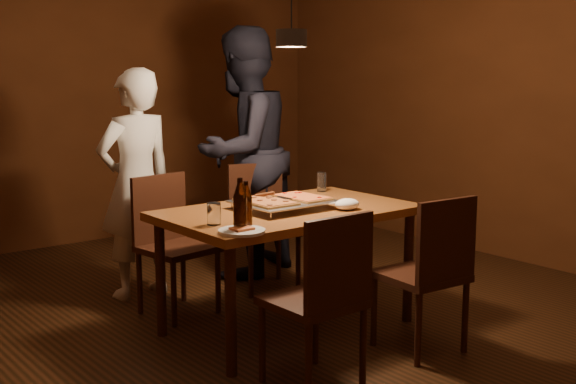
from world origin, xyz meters
TOP-DOWN VIEW (x-y plane):
  - room_shell at (0.00, 0.00)m, footprint 6.00×6.00m
  - dining_table at (0.00, 0.03)m, footprint 1.50×0.90m
  - chair_far_left at (-0.39, 0.78)m, footprint 0.48×0.48m
  - chair_far_right at (0.41, 0.87)m, footprint 0.51×0.51m
  - chair_near_left at (-0.40, -0.75)m, footprint 0.43×0.43m
  - chair_near_right at (0.37, -0.78)m, footprint 0.45×0.45m
  - pizza_tray at (-0.02, 0.05)m, footprint 0.57×0.48m
  - pizza_meat at (-0.15, 0.05)m, footprint 0.24×0.37m
  - pizza_cheese at (0.11, 0.04)m, footprint 0.23×0.35m
  - spatula at (-0.01, 0.06)m, footprint 0.21×0.25m
  - beer_bottle_a at (-0.57, -0.29)m, footprint 0.07×0.07m
  - beer_bottle_b at (-0.51, -0.26)m, footprint 0.07×0.07m
  - water_glass_left at (-0.60, -0.08)m, footprint 0.07×0.07m
  - water_glass_right at (0.56, 0.37)m, footprint 0.06×0.06m
  - plate_slice at (-0.59, -0.33)m, footprint 0.24×0.24m
  - napkin at (0.25, -0.22)m, footprint 0.16×0.12m
  - diner_white at (-0.41, 1.21)m, footprint 0.61×0.42m
  - diner_dark at (0.49, 1.21)m, footprint 1.10×0.98m
  - pendant_lamp at (0.00, 0.00)m, footprint 0.18×0.18m

SIDE VIEW (x-z plane):
  - chair_far_left at x=-0.39m, z-range 0.29..0.78m
  - chair_far_right at x=0.41m, z-range 0.29..0.78m
  - chair_near_left at x=-0.40m, z-range 0.29..0.78m
  - chair_near_right at x=0.37m, z-range 0.29..0.78m
  - dining_table at x=0.00m, z-range 0.30..1.05m
  - plate_slice at x=-0.59m, z-range 0.75..0.77m
  - pizza_tray at x=-0.02m, z-range 0.75..0.80m
  - napkin at x=0.25m, z-range 0.75..0.82m
  - diner_white at x=-0.41m, z-range 0.00..1.59m
  - pizza_meat at x=-0.15m, z-range 0.80..0.82m
  - pizza_cheese at x=0.11m, z-range 0.80..0.82m
  - water_glass_left at x=-0.60m, z-range 0.75..0.87m
  - spatula at x=-0.01m, z-range 0.79..0.83m
  - water_glass_right at x=0.56m, z-range 0.75..0.88m
  - beer_bottle_b at x=-0.51m, z-range 0.75..1.00m
  - beer_bottle_a at x=-0.57m, z-range 0.75..1.02m
  - diner_dark at x=0.49m, z-range 0.00..1.90m
  - room_shell at x=0.00m, z-range -1.60..4.40m
  - pendant_lamp at x=0.00m, z-range 1.21..2.31m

